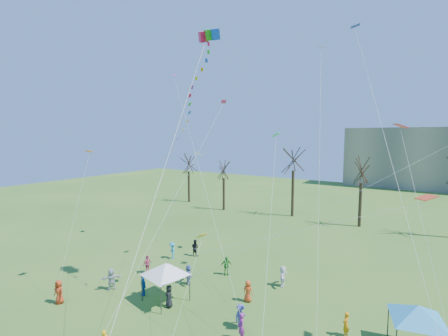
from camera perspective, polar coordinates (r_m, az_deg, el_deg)
The scene contains 6 objects.
bare_tree_row at distance 47.85m, azimuth 23.93°, elevation -1.31°, with size 68.47×9.57×11.64m.
big_box_kite at distance 23.65m, azimuth -5.04°, elevation 13.44°, with size 3.13×7.83×22.93m.
canopy_tent_white at distance 25.92m, azimuth -10.67°, elevation -17.69°, with size 3.99×3.99×3.06m.
canopy_tent_blue at distance 23.22m, azimuth 31.93°, elevation -21.55°, with size 3.90×3.90×3.01m.
festival_crowd at distance 24.66m, azimuth -1.71°, elevation -23.34°, with size 26.41×16.11×1.86m.
small_kites_aloft at distance 23.14m, azimuth 8.12°, elevation 5.82°, with size 29.90×17.31×30.88m.
Camera 1 is at (10.13, -10.53, 12.90)m, focal length 25.00 mm.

